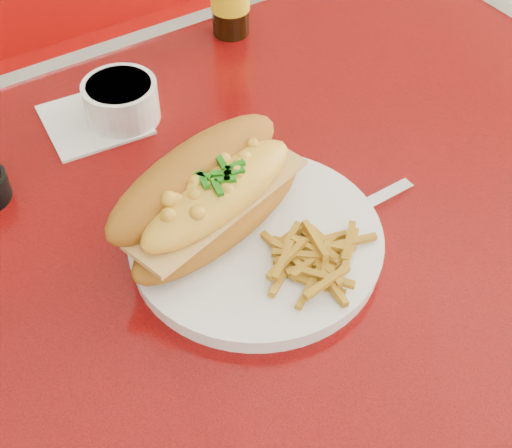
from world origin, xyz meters
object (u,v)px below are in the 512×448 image
mac_hoagie (210,195)px  gravy_ramekin (121,100)px  sauce_cup_right (242,144)px  dinner_plate (256,242)px  diner_table (243,294)px  knife (347,216)px  booth_bench_far (62,145)px  fork (275,195)px

mac_hoagie → gravy_ramekin: (0.01, 0.25, -0.04)m
gravy_ramekin → sauce_cup_right: gravy_ramekin is taller
gravy_ramekin → sauce_cup_right: bearing=-58.1°
dinner_plate → mac_hoagie: bearing=127.0°
mac_hoagie → diner_table: bearing=3.5°
dinner_plate → knife: (0.11, -0.02, -0.01)m
diner_table → gravy_ramekin: (-0.04, 0.23, 0.19)m
booth_bench_far → sauce_cup_right: 0.89m
dinner_plate → knife: dinner_plate is taller
fork → knife: fork is taller
fork → mac_hoagie: bearing=84.5°
dinner_plate → fork: bearing=38.5°
mac_hoagie → knife: 0.17m
gravy_ramekin → knife: (0.14, -0.31, -0.03)m
booth_bench_far → mac_hoagie: (-0.05, -0.83, 0.55)m
fork → gravy_ramekin: (-0.08, 0.25, 0.01)m
booth_bench_far → knife: bearing=-83.8°
dinner_plate → diner_table: bearing=73.2°
booth_bench_far → fork: booth_bench_far is taller
diner_table → fork: size_ratio=7.72×
gravy_ramekin → mac_hoagie: bearing=-91.7°
dinner_plate → mac_hoagie: mac_hoagie is taller
dinner_plate → fork: 0.07m
booth_bench_far → sauce_cup_right: (0.05, -0.73, 0.50)m
booth_bench_far → gravy_ramekin: 0.77m
gravy_ramekin → knife: 0.34m
dinner_plate → fork: size_ratio=1.95×
booth_bench_far → gravy_ramekin: (-0.04, -0.58, 0.51)m
dinner_plate → knife: size_ratio=1.32×
dinner_plate → sauce_cup_right: 0.16m
mac_hoagie → fork: (0.09, 0.00, -0.05)m
diner_table → mac_hoagie: bearing=-160.8°
diner_table → fork: 0.19m
dinner_plate → gravy_ramekin: size_ratio=2.63×
booth_bench_far → knife: booth_bench_far is taller
mac_hoagie → knife: bearing=-38.0°
booth_bench_far → diner_table: bearing=-90.0°
sauce_cup_right → mac_hoagie: bearing=-135.4°
diner_table → gravy_ramekin: bearing=100.2°
diner_table → knife: size_ratio=5.25×
booth_bench_far → fork: (0.04, -0.83, 0.50)m
booth_bench_far → dinner_plate: bearing=-91.2°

